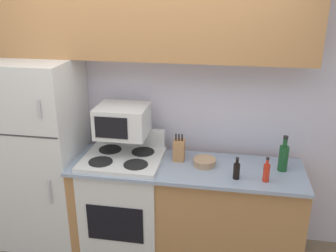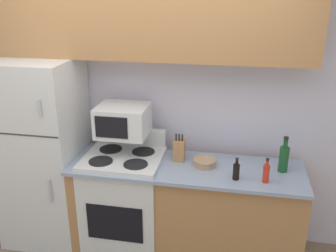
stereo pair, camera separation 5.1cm
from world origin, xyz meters
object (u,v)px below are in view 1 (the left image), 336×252
at_px(microwave, 123,121).
at_px(bowl, 204,162).
at_px(bottle_hot_sauce, 266,172).
at_px(refrigerator, 42,154).
at_px(knife_block, 179,150).
at_px(stove, 125,202).
at_px(bottle_wine_green, 283,157).
at_px(bottle_soy_sauce, 237,170).

distance_m(microwave, bowl, 0.78).
bearing_deg(bowl, bottle_hot_sauce, -21.13).
relative_size(refrigerator, knife_block, 7.14).
distance_m(refrigerator, bottle_hot_sauce, 1.97).
bearing_deg(stove, bowl, 2.39).
bearing_deg(bottle_hot_sauce, microwave, 168.05).
distance_m(bowl, bottle_wine_green, 0.64).
height_order(refrigerator, microwave, refrigerator).
distance_m(microwave, knife_block, 0.54).
bearing_deg(bottle_hot_sauce, bowl, 158.87).
bearing_deg(knife_block, bowl, -18.27).
xyz_separation_m(refrigerator, microwave, (0.76, 0.05, 0.35)).
bearing_deg(bowl, knife_block, 161.73).
distance_m(stove, bottle_hot_sauce, 1.29).
relative_size(microwave, bottle_wine_green, 1.43).
bearing_deg(microwave, bottle_wine_green, -1.87).
relative_size(stove, bowl, 5.61).
distance_m(refrigerator, bottle_soy_sauce, 1.75).
bearing_deg(microwave, knife_block, 0.97).
bearing_deg(bottle_wine_green, refrigerator, -179.91).
height_order(bowl, bottle_soy_sauce, bottle_soy_sauce).
bearing_deg(bottle_hot_sauce, refrigerator, 173.97).
bearing_deg(refrigerator, bottle_wine_green, 0.09).
distance_m(stove, knife_block, 0.70).
distance_m(refrigerator, bowl, 1.48).
bearing_deg(stove, knife_block, 12.34).
bearing_deg(bottle_wine_green, bottle_hot_sauce, -124.57).
xyz_separation_m(refrigerator, knife_block, (1.25, 0.06, 0.12)).
xyz_separation_m(refrigerator, bowl, (1.48, -0.02, 0.06)).
distance_m(microwave, bottle_hot_sauce, 1.25).
relative_size(refrigerator, bowl, 8.95).
bearing_deg(microwave, stove, -81.12).
distance_m(microwave, bottle_soy_sauce, 1.04).
height_order(stove, knife_block, knife_block).
bearing_deg(refrigerator, bottle_soy_sauce, -6.73).
height_order(bowl, bottle_hot_sauce, bottle_hot_sauce).
bearing_deg(stove, bottle_wine_green, 2.22).
relative_size(microwave, bowl, 2.22).
height_order(stove, bowl, stove).
xyz_separation_m(bowl, bottle_wine_green, (0.63, 0.02, 0.08)).
height_order(microwave, bottle_wine_green, microwave).
distance_m(refrigerator, knife_block, 1.26).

